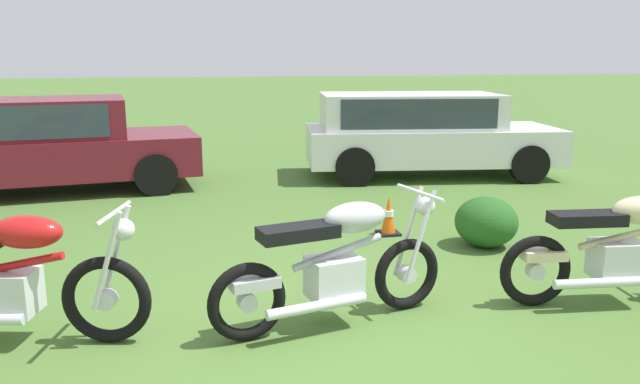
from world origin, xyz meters
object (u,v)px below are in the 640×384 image
Objects in this scene: traffic_cone at (389,217)px; shrub_low at (486,222)px; motorcycle_red at (7,279)px; car_white at (420,128)px; motorcycle_silver at (335,264)px; motorcycle_cream at (619,249)px; car_burgundy at (32,138)px.

shrub_low is at bearing -36.47° from traffic_cone.
car_white is at bearing 59.82° from motorcycle_red.
motorcycle_red is 7.60m from car_white.
shrub_low is (-0.79, -4.05, -0.56)m from car_white.
shrub_low reaches higher than traffic_cone.
shrub_low is at bearing -93.21° from car_white.
motorcycle_red is 4.48× the size of traffic_cone.
traffic_cone is (3.59, 2.07, -0.27)m from motorcycle_red.
motorcycle_silver reaches higher than traffic_cone.
car_burgundy is at bearing 141.54° from motorcycle_cream.
motorcycle_cream is 0.43× the size of car_burgundy.
car_burgundy is 6.74× the size of shrub_low.
motorcycle_silver is 2.82× the size of shrub_low.
car_burgundy is (-3.40, 5.66, 0.35)m from motorcycle_silver.
motorcycle_cream is 8.20m from car_burgundy.
car_burgundy is at bearing -172.26° from car_white.
car_white is at bearing 79.02° from shrub_low.
motorcycle_silver is at bearing 9.15° from motorcycle_red.
traffic_cone is (-0.90, 0.67, -0.07)m from shrub_low.
car_burgundy reaches higher than traffic_cone.
motorcycle_silver is at bearing -109.24° from car_white.
motorcycle_silver is at bearing -66.10° from car_burgundy.
car_white is (0.45, 5.75, 0.36)m from motorcycle_cream.
car_white is 4.17m from shrub_low.
shrub_low is 1.12m from traffic_cone.
motorcycle_cream is (4.82, -0.29, -0.01)m from motorcycle_red.
motorcycle_silver is 2.65m from shrub_low.
traffic_cone is (-1.69, -3.39, -0.62)m from car_white.
car_white is (2.88, 5.65, 0.35)m from motorcycle_silver.
motorcycle_cream is at bearing -51.70° from car_burgundy.
car_burgundy is at bearing 143.60° from traffic_cone.
motorcycle_red is at bearing -149.97° from traffic_cone.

